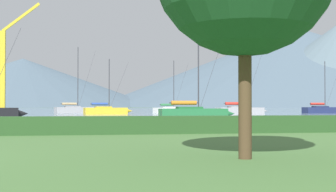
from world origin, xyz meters
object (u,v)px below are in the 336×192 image
Objects in this scene: sailboat_slip_1 at (75,109)px; sailboat_slip_9 at (240,110)px; sailboat_slip_10 at (106,110)px; sailboat_slip_3 at (323,110)px; dock_crane at (4,79)px; sailboat_slip_5 at (194,113)px; sailboat_slip_6 at (172,110)px.

sailboat_slip_9 is (24.88, -20.93, -0.02)m from sailboat_slip_1.
sailboat_slip_9 is at bearing -31.28° from sailboat_slip_10.
sailboat_slip_3 is 56.03m from dock_crane.
sailboat_slip_5 is 1.03× the size of sailboat_slip_9.
sailboat_slip_5 reaches higher than sailboat_slip_6.
sailboat_slip_5 is at bearing -42.63° from dock_crane.
sailboat_slip_1 is 1.16× the size of sailboat_slip_9.
sailboat_slip_5 is at bearing -88.78° from sailboat_slip_1.
sailboat_slip_9 is 0.66× the size of dock_crane.
sailboat_slip_6 is 32.68m from dock_crane.
sailboat_slip_5 is at bearing -136.98° from sailboat_slip_3.
sailboat_slip_6 is 15.25m from sailboat_slip_10.
sailboat_slip_6 is at bearing 26.81° from sailboat_slip_10.
sailboat_slip_6 is at bearing 166.67° from sailboat_slip_3.
sailboat_slip_10 is (-19.87, 8.28, -0.04)m from sailboat_slip_9.
sailboat_slip_3 reaches higher than sailboat_slip_10.
sailboat_slip_5 is 24.42m from sailboat_slip_9.
sailboat_slip_9 is (-19.85, -12.18, 0.01)m from sailboat_slip_3.
sailboat_slip_1 is at bearing 165.87° from sailboat_slip_3.
dock_crane is at bearing -129.60° from sailboat_slip_1.
sailboat_slip_1 is 0.77× the size of dock_crane.
sailboat_slip_3 is at bearing 45.60° from sailboat_slip_5.
sailboat_slip_10 is at bearing -159.80° from sailboat_slip_6.
sailboat_slip_1 is 43.93m from sailboat_slip_5.
sailboat_slip_1 is 17.84m from sailboat_slip_6.
dock_crane is (-14.65, -8.90, 4.49)m from sailboat_slip_10.
dock_crane is (-27.07, -17.75, 4.52)m from sailboat_slip_6.
sailboat_slip_5 is (12.65, -42.07, -0.02)m from sailboat_slip_1.
dock_crane is at bearing 136.89° from sailboat_slip_5.
sailboat_slip_9 is (12.23, 21.14, 0.00)m from sailboat_slip_5.
dock_crane is at bearing -162.02° from sailboat_slip_6.
sailboat_slip_3 is 39.91m from sailboat_slip_10.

